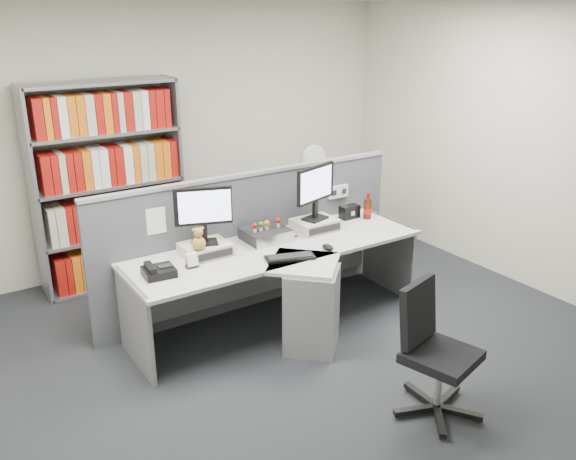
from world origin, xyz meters
TOP-DOWN VIEW (x-y plane):
  - ground at (0.00, 0.00)m, footprint 5.50×5.50m
  - room_shell at (0.00, 0.00)m, footprint 5.04×5.54m
  - partition at (0.00, 1.25)m, footprint 3.00×0.08m
  - desk at (0.00, 0.60)m, footprint 2.60×1.20m
  - monitor_riser_left at (-0.59, 0.98)m, footprint 0.38×0.31m
  - monitor_riser_right at (0.51, 0.98)m, footprint 0.38×0.31m
  - monitor_left at (-0.59, 0.98)m, footprint 0.45×0.21m
  - monitor_right at (0.51, 0.98)m, footprint 0.48×0.21m
  - desktop_pc at (0.00, 1.01)m, footprint 0.38×0.33m
  - figurines at (-0.01, 0.99)m, footprint 0.29×0.05m
  - keyboard at (-0.06, 0.53)m, footprint 0.43×0.27m
  - mouse at (0.32, 0.53)m, footprint 0.08×0.12m
  - desk_phone at (-1.07, 0.80)m, footprint 0.25×0.23m
  - desk_calendar at (-0.79, 0.81)m, footprint 0.10×0.07m
  - plush_toy at (-0.69, 0.88)m, footprint 0.11×0.11m
  - speaker at (0.97, 1.06)m, footprint 0.19×0.10m
  - cola_bottle at (1.11, 0.96)m, footprint 0.08×0.08m
  - shelving_unit at (-0.90, 2.44)m, footprint 1.41×0.40m
  - filing_cabinet at (1.20, 1.99)m, footprint 0.45×0.61m
  - desk_fan at (1.20, 1.99)m, footprint 0.32×0.19m
  - office_chair at (0.21, -0.79)m, footprint 0.61×0.58m

SIDE VIEW (x-z plane):
  - ground at x=0.00m, z-range 0.00..0.00m
  - filing_cabinet at x=1.20m, z-range 0.00..0.70m
  - desk at x=0.00m, z-range 0.10..0.82m
  - office_chair at x=0.21m, z-range 0.03..0.94m
  - partition at x=0.00m, z-range 0.01..1.29m
  - keyboard at x=-0.06m, z-range 0.72..0.75m
  - mouse at x=0.32m, z-range 0.72..0.77m
  - desk_phone at x=-1.07m, z-range 0.71..0.81m
  - desktop_pc at x=0.00m, z-range 0.72..0.82m
  - desk_calendar at x=-0.79m, z-range 0.71..0.83m
  - monitor_riser_left at x=-0.59m, z-range 0.72..0.82m
  - monitor_riser_right at x=0.51m, z-range 0.72..0.82m
  - speaker at x=0.97m, z-range 0.72..0.84m
  - cola_bottle at x=1.11m, z-range 0.69..0.95m
  - figurines at x=-0.01m, z-range 0.83..0.91m
  - plush_toy at x=-0.69m, z-range 0.81..1.00m
  - shelving_unit at x=-0.90m, z-range -0.02..1.98m
  - desk_fan at x=1.20m, z-range 0.77..1.30m
  - monitor_left at x=-0.59m, z-range 0.87..1.34m
  - monitor_right at x=0.51m, z-range 0.87..1.36m
  - room_shell at x=0.00m, z-range 0.43..3.15m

